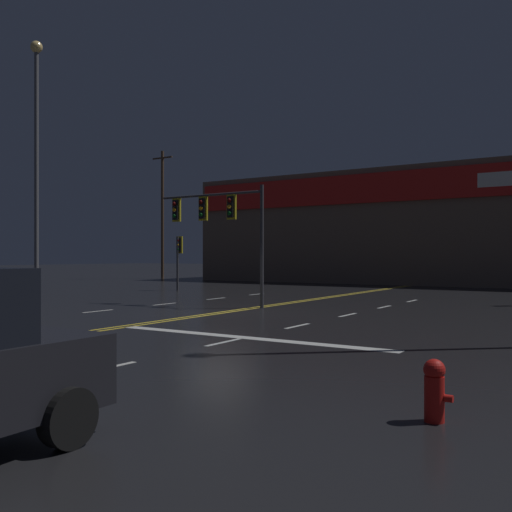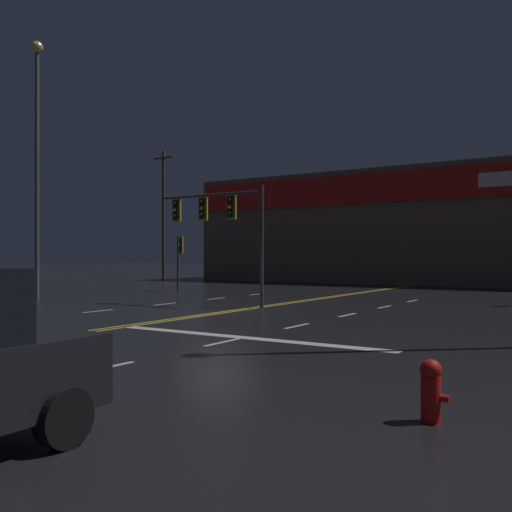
# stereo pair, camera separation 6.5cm
# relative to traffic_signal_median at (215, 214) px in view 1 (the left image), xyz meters

# --- Properties ---
(ground_plane) EXTENTS (200.00, 200.00, 0.00)m
(ground_plane) POSITION_rel_traffic_signal_median_xyz_m (1.99, -2.48, -3.69)
(ground_plane) COLOR black
(road_markings) EXTENTS (12.17, 60.00, 0.01)m
(road_markings) POSITION_rel_traffic_signal_median_xyz_m (2.64, -3.20, -3.69)
(road_markings) COLOR gold
(road_markings) RESTS_ON ground
(traffic_signal_median) EXTENTS (5.04, 0.36, 4.74)m
(traffic_signal_median) POSITION_rel_traffic_signal_median_xyz_m (0.00, 0.00, 0.00)
(traffic_signal_median) COLOR #38383D
(traffic_signal_median) RESTS_ON ground
(traffic_signal_corner_northwest) EXTENTS (0.42, 0.36, 3.14)m
(traffic_signal_corner_northwest) POSITION_rel_traffic_signal_median_xyz_m (-7.68, 6.86, -1.39)
(traffic_signal_corner_northwest) COLOR #38383D
(traffic_signal_corner_northwest) RESTS_ON ground
(streetlight_near_left) EXTENTS (0.56, 0.56, 12.10)m
(streetlight_near_left) POSITION_rel_traffic_signal_median_xyz_m (-9.26, -1.55, 3.78)
(streetlight_near_left) COLOR #59595E
(streetlight_near_left) RESTS_ON ground
(fire_hydrant) EXTENTS (0.35, 0.26, 0.76)m
(fire_hydrant) POSITION_rel_traffic_signal_median_xyz_m (11.91, -11.67, -3.29)
(fire_hydrant) COLOR red
(fire_hydrant) RESTS_ON ground
(building_backdrop) EXTENTS (34.61, 10.23, 8.14)m
(building_backdrop) POSITION_rel_traffic_signal_median_xyz_m (1.99, 24.00, 0.39)
(building_backdrop) COLOR brown
(building_backdrop) RESTS_ON ground
(utility_pole_row) EXTENTS (46.34, 0.26, 12.10)m
(utility_pole_row) POSITION_rel_traffic_signal_median_xyz_m (2.82, 19.33, 2.35)
(utility_pole_row) COLOR #4C3828
(utility_pole_row) RESTS_ON ground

